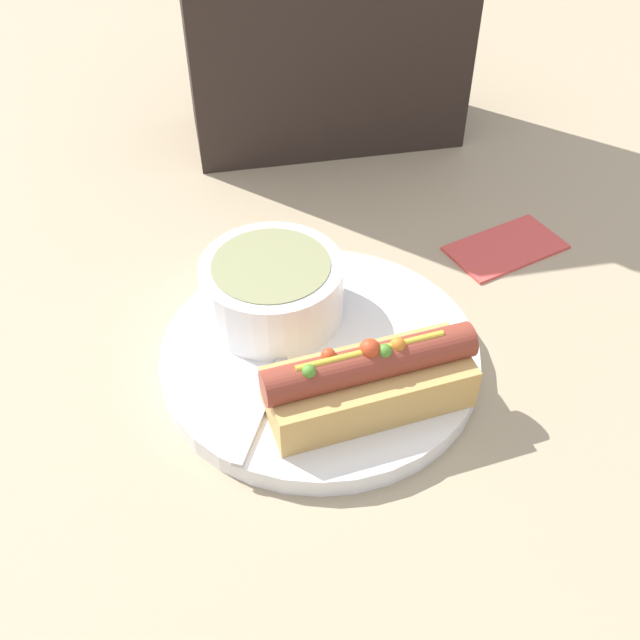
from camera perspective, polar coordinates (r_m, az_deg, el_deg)
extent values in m
plane|color=tan|center=(0.61, 0.00, -3.30)|extent=(4.00, 4.00, 0.00)
cylinder|color=white|center=(0.60, 0.00, -2.73)|extent=(0.26, 0.26, 0.02)
cube|color=tan|center=(0.55, 3.72, -5.11)|extent=(0.16, 0.07, 0.04)
cylinder|color=brown|center=(0.53, 3.84, -3.31)|extent=(0.16, 0.05, 0.03)
sphere|color=#C63F1E|center=(0.52, 3.82, -2.24)|extent=(0.02, 0.02, 0.02)
sphere|color=#518C2D|center=(0.51, -0.85, -3.94)|extent=(0.01, 0.01, 0.01)
sphere|color=#518C2D|center=(0.52, 4.93, -2.38)|extent=(0.01, 0.01, 0.01)
sphere|color=orange|center=(0.53, 5.95, -1.90)|extent=(0.01, 0.01, 0.01)
sphere|color=#C63F1E|center=(0.52, 0.65, -2.71)|extent=(0.01, 0.01, 0.01)
cylinder|color=gold|center=(0.52, 3.90, -2.36)|extent=(0.11, 0.02, 0.01)
cylinder|color=white|center=(0.61, -3.66, 2.37)|extent=(0.12, 0.12, 0.05)
cylinder|color=#8C8E60|center=(0.60, -3.75, 3.91)|extent=(0.10, 0.10, 0.01)
cube|color=#B7B7BC|center=(0.56, -4.08, -5.69)|extent=(0.07, 0.12, 0.00)
ellipsoid|color=#B7B7BC|center=(0.62, -1.63, 0.24)|extent=(0.04, 0.05, 0.01)
cube|color=#E04C47|center=(0.74, 13.98, 5.46)|extent=(0.12, 0.09, 0.01)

